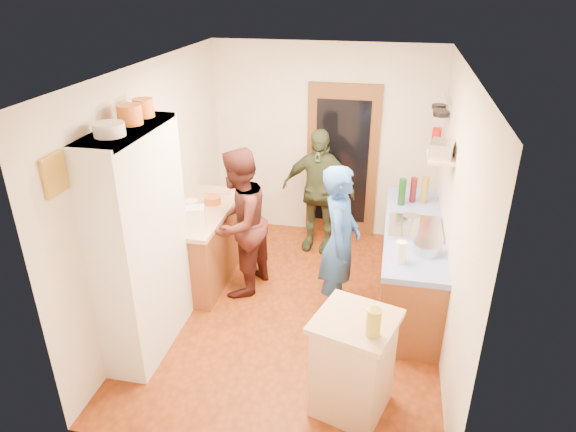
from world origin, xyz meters
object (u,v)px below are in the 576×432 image
(hutch_body, at_px, (141,244))
(person_back, at_px, (319,191))
(right_counter_base, at_px, (410,265))
(person_left, at_px, (243,222))
(island_base, at_px, (353,366))
(person_hob, at_px, (343,244))

(hutch_body, distance_m, person_back, 2.63)
(right_counter_base, xyz_separation_m, person_left, (-1.86, -0.19, 0.43))
(hutch_body, relative_size, island_base, 2.56)
(person_hob, bearing_deg, person_left, 77.90)
(person_left, bearing_deg, person_back, 161.67)
(person_hob, bearing_deg, island_base, -168.35)
(person_hob, bearing_deg, hutch_body, 116.52)
(hutch_body, xyz_separation_m, person_back, (1.32, 2.26, -0.28))
(right_counter_base, relative_size, person_left, 1.29)
(right_counter_base, relative_size, person_hob, 1.31)
(person_hob, distance_m, person_left, 1.17)
(hutch_body, bearing_deg, island_base, -13.23)
(island_base, relative_size, person_back, 0.52)
(person_hob, height_order, person_back, person_hob)
(right_counter_base, distance_m, person_hob, 0.95)
(person_hob, relative_size, person_back, 1.03)
(island_base, relative_size, person_hob, 0.51)
(island_base, bearing_deg, hutch_body, 166.77)
(person_hob, distance_m, person_back, 1.49)
(person_back, bearing_deg, island_base, -68.21)
(island_base, relative_size, person_left, 0.50)
(hutch_body, bearing_deg, person_left, 60.01)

